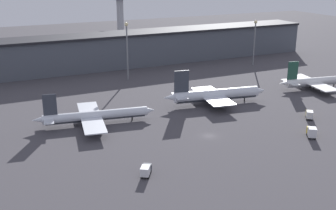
{
  "coord_description": "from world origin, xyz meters",
  "views": [
    {
      "loc": [
        -66.88,
        -109.22,
        53.08
      ],
      "look_at": [
        -6.09,
        18.39,
        6.0
      ],
      "focal_mm": 45.0,
      "sensor_mm": 36.0,
      "label": 1
    }
  ],
  "objects_px": {
    "airplane_1": "(94,116)",
    "airplane_2": "(216,95)",
    "service_vehicle_1": "(309,114)",
    "airplane_3": "(314,82)",
    "service_vehicle_2": "(312,132)",
    "service_vehicle_3": "(146,170)",
    "control_tower": "(120,14)"
  },
  "relations": [
    {
      "from": "airplane_1",
      "to": "airplane_2",
      "type": "distance_m",
      "value": 50.08
    },
    {
      "from": "airplane_2",
      "to": "service_vehicle_1",
      "type": "bearing_deg",
      "value": -44.22
    },
    {
      "from": "airplane_3",
      "to": "service_vehicle_2",
      "type": "bearing_deg",
      "value": -124.74
    },
    {
      "from": "airplane_2",
      "to": "service_vehicle_2",
      "type": "height_order",
      "value": "airplane_2"
    },
    {
      "from": "airplane_2",
      "to": "service_vehicle_3",
      "type": "relative_size",
      "value": 7.98
    },
    {
      "from": "airplane_3",
      "to": "service_vehicle_1",
      "type": "relative_size",
      "value": 6.77
    },
    {
      "from": "airplane_3",
      "to": "control_tower",
      "type": "height_order",
      "value": "control_tower"
    },
    {
      "from": "airplane_2",
      "to": "airplane_1",
      "type": "bearing_deg",
      "value": -169.24
    },
    {
      "from": "service_vehicle_1",
      "to": "service_vehicle_3",
      "type": "distance_m",
      "value": 71.75
    },
    {
      "from": "service_vehicle_2",
      "to": "service_vehicle_3",
      "type": "height_order",
      "value": "service_vehicle_2"
    },
    {
      "from": "service_vehicle_2",
      "to": "control_tower",
      "type": "relative_size",
      "value": 0.14
    },
    {
      "from": "service_vehicle_1",
      "to": "control_tower",
      "type": "height_order",
      "value": "control_tower"
    },
    {
      "from": "airplane_1",
      "to": "service_vehicle_2",
      "type": "xyz_separation_m",
      "value": [
        59.84,
        -42.23,
        -0.98
      ]
    },
    {
      "from": "airplane_2",
      "to": "airplane_3",
      "type": "distance_m",
      "value": 52.05
    },
    {
      "from": "airplane_1",
      "to": "service_vehicle_3",
      "type": "distance_m",
      "value": 43.36
    },
    {
      "from": "airplane_3",
      "to": "service_vehicle_3",
      "type": "bearing_deg",
      "value": -146.61
    },
    {
      "from": "airplane_3",
      "to": "service_vehicle_3",
      "type": "relative_size",
      "value": 6.53
    },
    {
      "from": "airplane_3",
      "to": "service_vehicle_3",
      "type": "xyz_separation_m",
      "value": [
        -100.69,
        -44.23,
        -1.5
      ]
    },
    {
      "from": "service_vehicle_2",
      "to": "control_tower",
      "type": "distance_m",
      "value": 172.02
    },
    {
      "from": "airplane_3",
      "to": "control_tower",
      "type": "bearing_deg",
      "value": 119.85
    },
    {
      "from": "airplane_2",
      "to": "service_vehicle_1",
      "type": "xyz_separation_m",
      "value": [
        21.59,
        -29.61,
        -2.0
      ]
    },
    {
      "from": "airplane_1",
      "to": "airplane_3",
      "type": "relative_size",
      "value": 1.2
    },
    {
      "from": "airplane_2",
      "to": "airplane_3",
      "type": "height_order",
      "value": "airplane_2"
    },
    {
      "from": "service_vehicle_1",
      "to": "airplane_3",
      "type": "bearing_deg",
      "value": -5.86
    },
    {
      "from": "service_vehicle_1",
      "to": "service_vehicle_2",
      "type": "height_order",
      "value": "service_vehicle_2"
    },
    {
      "from": "airplane_3",
      "to": "service_vehicle_2",
      "type": "distance_m",
      "value": 60.41
    },
    {
      "from": "service_vehicle_1",
      "to": "service_vehicle_2",
      "type": "distance_m",
      "value": 17.99
    },
    {
      "from": "service_vehicle_2",
      "to": "service_vehicle_3",
      "type": "xyz_separation_m",
      "value": [
        -58.42,
        -1.09,
        -0.3
      ]
    },
    {
      "from": "service_vehicle_1",
      "to": "control_tower",
      "type": "bearing_deg",
      "value": 45.93
    },
    {
      "from": "airplane_1",
      "to": "airplane_2",
      "type": "xyz_separation_m",
      "value": [
        50.07,
        0.94,
        0.83
      ]
    },
    {
      "from": "service_vehicle_2",
      "to": "airplane_2",
      "type": "bearing_deg",
      "value": 47.3
    },
    {
      "from": "service_vehicle_2",
      "to": "service_vehicle_3",
      "type": "bearing_deg",
      "value": 125.61
    }
  ]
}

